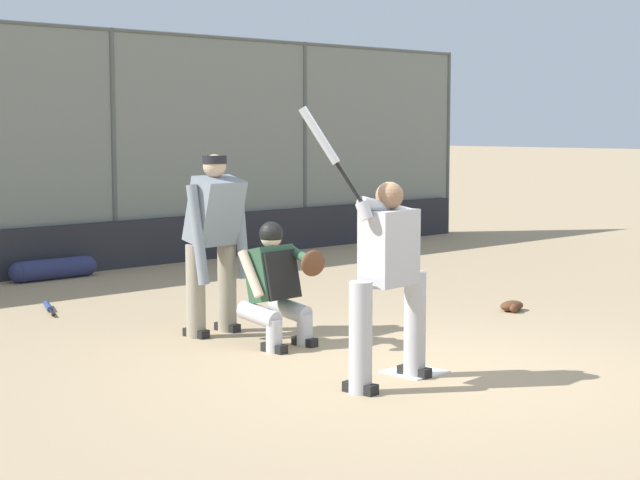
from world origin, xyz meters
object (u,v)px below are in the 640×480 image
(umpire_home, at_px, (214,238))
(spare_bat_third_base_side, at_px, (49,307))
(fielding_glove_on_dirt, at_px, (512,306))
(batter_at_plate, at_px, (388,275))
(catcher_behind_plate, at_px, (277,282))
(equipment_bag_dugout_side, at_px, (54,269))

(umpire_home, xyz_separation_m, spare_bat_third_base_side, (0.48, -2.40, -0.93))
(umpire_home, distance_m, fielding_glove_on_dirt, 3.57)
(batter_at_plate, distance_m, fielding_glove_on_dirt, 3.84)
(catcher_behind_plate, distance_m, fielding_glove_on_dirt, 3.23)
(catcher_behind_plate, distance_m, spare_bat_third_base_side, 3.35)
(catcher_behind_plate, height_order, fielding_glove_on_dirt, catcher_behind_plate)
(batter_at_plate, relative_size, catcher_behind_plate, 1.89)
(spare_bat_third_base_side, xyz_separation_m, equipment_bag_dugout_side, (-1.28, -2.12, 0.11))
(catcher_behind_plate, height_order, spare_bat_third_base_side, catcher_behind_plate)
(catcher_behind_plate, xyz_separation_m, umpire_home, (0.07, -0.86, 0.35))
(batter_at_plate, distance_m, umpire_home, 2.58)
(spare_bat_third_base_side, relative_size, fielding_glove_on_dirt, 2.36)
(umpire_home, height_order, fielding_glove_on_dirt, umpire_home)
(catcher_behind_plate, xyz_separation_m, equipment_bag_dugout_side, (-0.74, -5.38, -0.47))
(catcher_behind_plate, height_order, umpire_home, umpire_home)
(fielding_glove_on_dirt, bearing_deg, equipment_bag_dugout_side, -67.22)
(spare_bat_third_base_side, height_order, fielding_glove_on_dirt, fielding_glove_on_dirt)
(equipment_bag_dugout_side, bearing_deg, spare_bat_third_base_side, 58.90)
(umpire_home, bearing_deg, spare_bat_third_base_side, -83.03)
(umpire_home, xyz_separation_m, fielding_glove_on_dirt, (-3.22, 1.23, -0.90))
(batter_at_plate, height_order, fielding_glove_on_dirt, batter_at_plate)
(batter_at_plate, relative_size, fielding_glove_on_dirt, 6.82)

